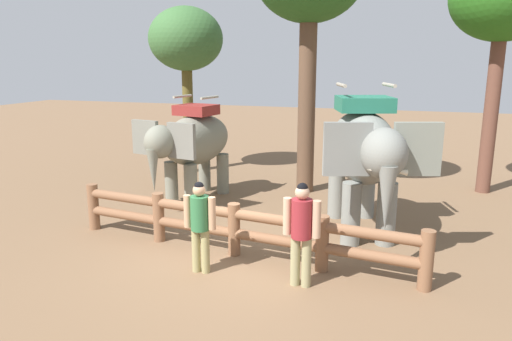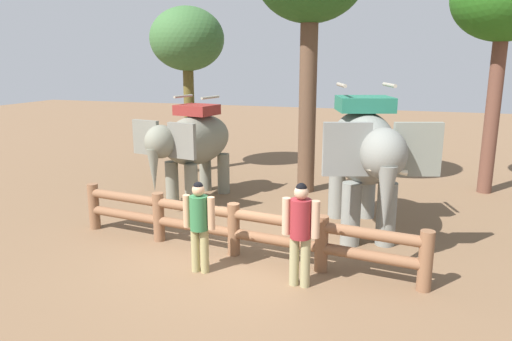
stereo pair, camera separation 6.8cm
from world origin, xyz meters
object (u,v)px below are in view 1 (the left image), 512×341
at_px(tourist_man_in_blue, 302,227).
at_px(tree_back_center, 503,0).
at_px(tree_far_left, 186,42).
at_px(log_fence, 234,225).
at_px(tourist_woman_in_black, 200,221).
at_px(elephant_center, 365,152).
at_px(elephant_near_left, 192,143).

distance_m(tourist_man_in_blue, tree_back_center, 9.40).
xyz_separation_m(tourist_man_in_blue, tree_back_center, (3.78, 7.47, 4.27)).
bearing_deg(tree_back_center, tree_far_left, -178.42).
relative_size(log_fence, tourist_woman_in_black, 4.34).
bearing_deg(tree_far_left, elephant_center, -34.80).
distance_m(elephant_center, tourist_man_in_blue, 3.08).
bearing_deg(tourist_woman_in_black, log_fence, 72.22).
bearing_deg(tree_back_center, log_fence, -129.00).
relative_size(elephant_near_left, tourist_man_in_blue, 1.86).
xyz_separation_m(elephant_center, tree_back_center, (3.05, 4.59, 3.47)).
distance_m(tourist_woman_in_black, tree_back_center, 10.32).
height_order(elephant_center, tree_far_left, tree_far_left).
bearing_deg(tourist_man_in_blue, tourist_woman_in_black, -179.22).
height_order(log_fence, tourist_woman_in_black, tourist_woman_in_black).
relative_size(log_fence, tree_back_center, 1.11).
relative_size(elephant_center, tree_back_center, 0.59).
bearing_deg(elephant_near_left, tourist_man_in_blue, -46.48).
relative_size(tourist_woman_in_black, tree_back_center, 0.26).
bearing_deg(log_fence, tree_back_center, 51.00).
xyz_separation_m(tourist_woman_in_black, tourist_man_in_blue, (1.84, 0.03, 0.07)).
xyz_separation_m(log_fence, tourist_man_in_blue, (1.54, -0.91, 0.44)).
relative_size(elephant_near_left, tree_back_center, 0.51).
height_order(elephant_center, tree_back_center, tree_back_center).
bearing_deg(tree_far_left, tourist_woman_in_black, -63.12).
bearing_deg(tree_back_center, tourist_woman_in_black, -126.84).
xyz_separation_m(log_fence, tree_back_center, (5.32, 6.56, 4.71)).
bearing_deg(tourist_man_in_blue, log_fence, 149.53).
bearing_deg(elephant_center, tourist_woman_in_black, -131.35).
height_order(log_fence, tree_back_center, tree_back_center).
bearing_deg(log_fence, elephant_near_left, 126.43).
relative_size(log_fence, tree_far_left, 1.35).
bearing_deg(elephant_center, tree_far_left, 145.20).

